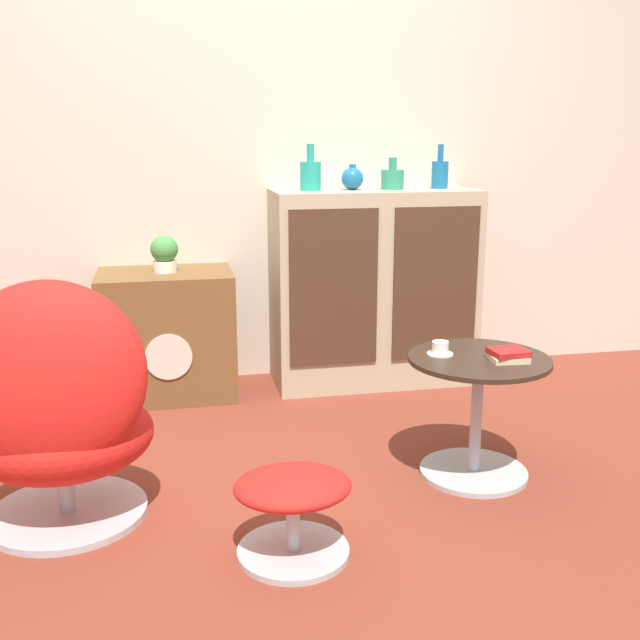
{
  "coord_description": "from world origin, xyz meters",
  "views": [
    {
      "loc": [
        -0.51,
        -2.43,
        1.29
      ],
      "look_at": [
        0.09,
        0.47,
        0.55
      ],
      "focal_mm": 42.0,
      "sensor_mm": 36.0,
      "label": 1
    }
  ],
  "objects": [
    {
      "name": "ground_plane",
      "position": [
        0.0,
        0.0,
        0.0
      ],
      "size": [
        12.0,
        12.0,
        0.0
      ],
      "primitive_type": "plane",
      "color": "brown"
    },
    {
      "name": "wall_back",
      "position": [
        0.0,
        1.51,
        1.3
      ],
      "size": [
        6.4,
        0.06,
        2.6
      ],
      "color": "beige",
      "rests_on": "ground_plane"
    },
    {
      "name": "sideboard",
      "position": [
        0.54,
        1.27,
        0.51
      ],
      "size": [
        1.04,
        0.44,
        1.01
      ],
      "color": "tan",
      "rests_on": "ground_plane"
    },
    {
      "name": "tv_console",
      "position": [
        -0.53,
        1.26,
        0.31
      ],
      "size": [
        0.65,
        0.47,
        0.63
      ],
      "color": "brown",
      "rests_on": "ground_plane"
    },
    {
      "name": "egg_chair",
      "position": [
        -0.89,
        -0.0,
        0.41
      ],
      "size": [
        0.64,
        0.59,
        0.87
      ],
      "color": "#B7B7BC",
      "rests_on": "ground_plane"
    },
    {
      "name": "ottoman",
      "position": [
        -0.17,
        -0.35,
        0.19
      ],
      "size": [
        0.37,
        0.36,
        0.28
      ],
      "color": "#B7B7BC",
      "rests_on": "ground_plane"
    },
    {
      "name": "coffee_table",
      "position": [
        0.62,
        0.07,
        0.28
      ],
      "size": [
        0.53,
        0.53,
        0.48
      ],
      "color": "#B7B7BC",
      "rests_on": "ground_plane"
    },
    {
      "name": "vase_leftmost",
      "position": [
        0.21,
        1.27,
        1.09
      ],
      "size": [
        0.11,
        0.11,
        0.23
      ],
      "color": "teal",
      "rests_on": "sideboard"
    },
    {
      "name": "vase_inner_left",
      "position": [
        0.42,
        1.27,
        1.07
      ],
      "size": [
        0.11,
        0.11,
        0.13
      ],
      "color": "#196699",
      "rests_on": "sideboard"
    },
    {
      "name": "vase_inner_right",
      "position": [
        0.63,
        1.27,
        1.07
      ],
      "size": [
        0.12,
        0.12,
        0.16
      ],
      "color": "#2D8E6B",
      "rests_on": "sideboard"
    },
    {
      "name": "vase_rightmost",
      "position": [
        0.88,
        1.27,
        1.09
      ],
      "size": [
        0.09,
        0.09,
        0.22
      ],
      "color": "#196699",
      "rests_on": "sideboard"
    },
    {
      "name": "potted_plant",
      "position": [
        -0.52,
        1.26,
        0.72
      ],
      "size": [
        0.13,
        0.13,
        0.18
      ],
      "color": "silver",
      "rests_on": "tv_console"
    },
    {
      "name": "teacup",
      "position": [
        0.48,
        0.14,
        0.5
      ],
      "size": [
        0.1,
        0.1,
        0.05
      ],
      "color": "white",
      "rests_on": "coffee_table"
    },
    {
      "name": "book_stack",
      "position": [
        0.7,
        0.01,
        0.5
      ],
      "size": [
        0.14,
        0.12,
        0.04
      ],
      "color": "beige",
      "rests_on": "coffee_table"
    }
  ]
}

